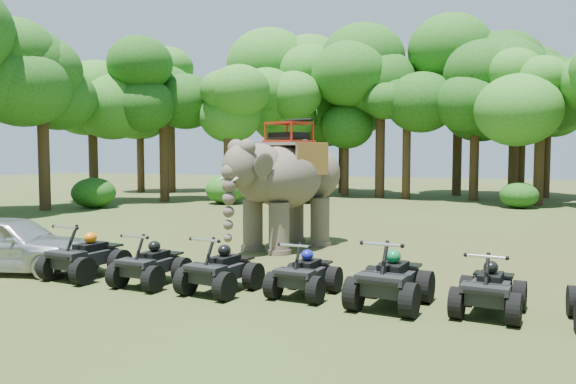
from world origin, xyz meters
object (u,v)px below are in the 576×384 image
at_px(atv_0, 86,250).
at_px(atv_3, 305,268).
at_px(elephant, 287,184).
at_px(atv_2, 220,263).
at_px(atv_4, 391,272).
at_px(atv_1, 151,258).
at_px(atv_5, 489,282).
at_px(parked_car, 9,243).

height_order(atv_0, atv_3, atv_0).
relative_size(elephant, atv_2, 2.87).
bearing_deg(atv_4, elephant, 134.00).
height_order(atv_1, atv_5, same).
bearing_deg(atv_1, elephant, 82.77).
bearing_deg(atv_3, atv_4, -1.09).
height_order(atv_0, atv_5, atv_0).
xyz_separation_m(elephant, atv_4, (4.08, -5.54, -1.31)).
bearing_deg(atv_2, atv_0, -173.84).
xyz_separation_m(atv_2, atv_5, (5.29, 0.17, -0.02)).
bearing_deg(atv_2, atv_5, 10.94).
bearing_deg(atv_1, parked_car, -175.24).
distance_m(parked_car, atv_2, 5.79).
distance_m(elephant, atv_3, 5.96).
height_order(elephant, atv_5, elephant).
relative_size(atv_1, atv_2, 0.97).
bearing_deg(atv_4, atv_1, -171.81).
bearing_deg(atv_2, parked_car, -171.60).
bearing_deg(parked_car, atv_3, -100.82).
relative_size(atv_0, atv_3, 1.13).
distance_m(atv_0, atv_4, 7.11).
xyz_separation_m(parked_car, atv_5, (11.08, 0.09, -0.11)).
xyz_separation_m(parked_car, atv_3, (7.52, 0.26, -0.13)).
xyz_separation_m(atv_0, atv_5, (8.88, -0.02, -0.06)).
height_order(elephant, parked_car, elephant).
relative_size(elephant, atv_1, 2.94).
relative_size(elephant, parked_car, 1.14).
bearing_deg(parked_car, atv_1, -102.89).
distance_m(atv_3, atv_4, 1.80).
relative_size(parked_car, atv_3, 2.68).
bearing_deg(parked_car, atv_0, -99.88).
distance_m(atv_0, atv_1, 1.84).
bearing_deg(atv_1, atv_2, 2.62).
bearing_deg(elephant, atv_5, -23.05).
bearing_deg(atv_2, atv_3, 20.03).
relative_size(atv_1, atv_3, 1.03).
bearing_deg(elephant, atv_2, -64.28).
height_order(atv_0, atv_2, atv_0).
relative_size(atv_0, atv_2, 1.07).
xyz_separation_m(atv_0, atv_1, (1.84, -0.12, -0.06)).
xyz_separation_m(atv_1, atv_4, (5.27, 0.05, 0.07)).
bearing_deg(atv_1, atv_3, 9.23).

